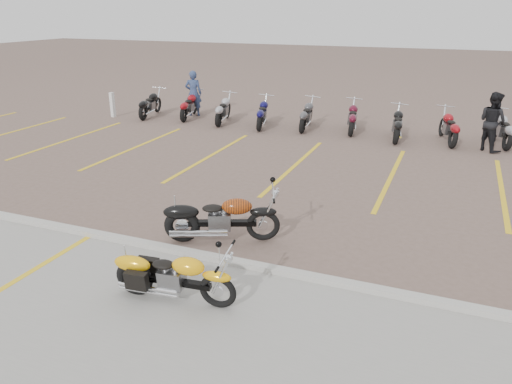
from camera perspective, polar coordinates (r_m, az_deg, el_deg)
ground at (r=10.84m, az=-2.08°, el=-2.84°), size 100.00×100.00×0.00m
concrete_apron at (r=7.49m, az=-16.81°, el=-15.39°), size 60.00×5.00×0.01m
curb at (r=9.21m, az=-7.21°, el=-7.04°), size 60.00×0.18×0.12m
parking_stripes at (r=14.36m, az=4.46°, el=3.03°), size 38.00×5.50×0.01m
yellow_cruiser at (r=7.82m, az=-9.52°, el=-9.57°), size 1.99×0.37×0.82m
flame_cruiser at (r=9.58m, az=-4.20°, el=-3.16°), size 2.11×0.99×0.92m
person_a at (r=21.13m, az=-7.16°, el=11.13°), size 0.79×0.65×1.85m
person_b at (r=17.29m, az=25.40°, el=7.27°), size 1.13×1.13×1.85m
bollard at (r=21.61m, az=-16.08°, el=9.57°), size 0.17×0.17×1.00m
bg_bike_row at (r=18.22m, az=13.24°, el=8.08°), size 19.18×2.09×1.10m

